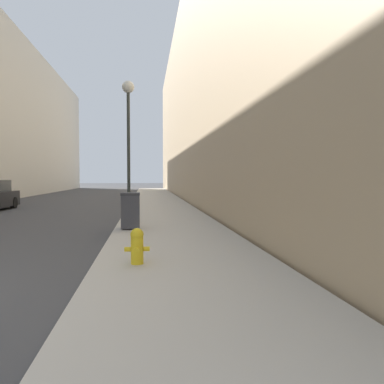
% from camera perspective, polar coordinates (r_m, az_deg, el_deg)
% --- Properties ---
extents(sidewalk_right, '(3.64, 60.00, 0.14)m').
position_cam_1_polar(sidewalk_right, '(23.04, -4.99, -1.96)').
color(sidewalk_right, '#B7B2A8').
rests_on(sidewalk_right, ground).
extents(building_right_stone, '(12.00, 60.00, 15.79)m').
position_cam_1_polar(building_right_stone, '(32.74, 8.81, 13.07)').
color(building_right_stone, tan).
rests_on(building_right_stone, ground).
extents(fire_hydrant, '(0.48, 0.37, 0.68)m').
position_cam_1_polar(fire_hydrant, '(7.27, -8.37, -8.02)').
color(fire_hydrant, yellow).
rests_on(fire_hydrant, sidewalk_right).
extents(trash_bin, '(0.59, 0.60, 1.15)m').
position_cam_1_polar(trash_bin, '(12.06, -9.35, -2.78)').
color(trash_bin, '#3D3D42').
rests_on(trash_bin, sidewalk_right).
extents(lamppost, '(0.47, 0.47, 5.36)m').
position_cam_1_polar(lamppost, '(14.94, -9.67, 10.34)').
color(lamppost, '#2D332D').
rests_on(lamppost, sidewalk_right).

